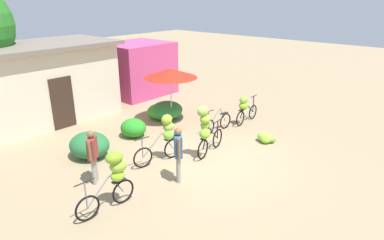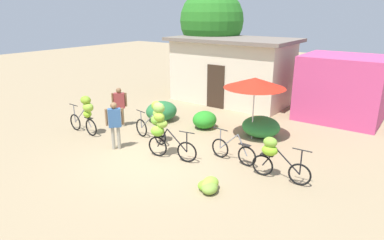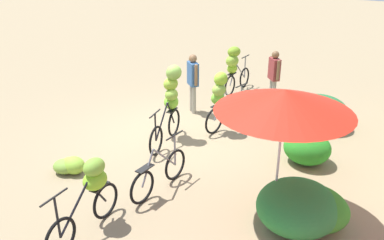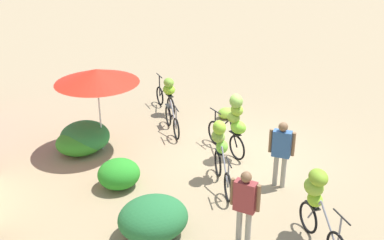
{
  "view_description": "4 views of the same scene",
  "coord_description": "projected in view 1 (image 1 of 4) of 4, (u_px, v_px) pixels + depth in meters",
  "views": [
    {
      "loc": [
        -7.46,
        -5.95,
        4.88
      ],
      "look_at": [
        0.32,
        0.87,
        1.03
      ],
      "focal_mm": 31.45,
      "sensor_mm": 36.0,
      "label": 1
    },
    {
      "loc": [
        6.49,
        -7.13,
        4.35
      ],
      "look_at": [
        0.36,
        1.41,
        0.92
      ],
      "focal_mm": 31.48,
      "sensor_mm": 36.0,
      "label": 2
    },
    {
      "loc": [
        7.2,
        4.8,
        4.13
      ],
      "look_at": [
        0.78,
        1.07,
        0.91
      ],
      "focal_mm": 37.55,
      "sensor_mm": 36.0,
      "label": 3
    },
    {
      "loc": [
        -9.62,
        4.83,
        5.77
      ],
      "look_at": [
        0.47,
        1.13,
        1.03
      ],
      "focal_mm": 44.59,
      "sensor_mm": 36.0,
      "label": 4
    }
  ],
  "objects": [
    {
      "name": "bicycle_center_loaded",
      "position": [
        206.0,
        128.0,
        10.49
      ],
      "size": [
        1.65,
        0.54,
        1.73
      ],
      "color": "black",
      "rests_on": "ground"
    },
    {
      "name": "hedge_bush_mid",
      "position": [
        161.0,
        112.0,
        14.02
      ],
      "size": [
        1.09,
        1.24,
        0.63
      ],
      "primitive_type": "ellipsoid",
      "color": "#348D26",
      "rests_on": "ground"
    },
    {
      "name": "market_umbrella",
      "position": [
        170.0,
        73.0,
        13.09
      ],
      "size": [
        2.11,
        2.11,
        2.2
      ],
      "color": "beige",
      "rests_on": "ground"
    },
    {
      "name": "ground_plane",
      "position": [
        206.0,
        159.0,
        10.64
      ],
      "size": [
        60.0,
        60.0,
        0.0
      ],
      "primitive_type": "plane",
      "color": "#96815F"
    },
    {
      "name": "bicycle_rightmost",
      "position": [
        245.0,
        107.0,
        13.35
      ],
      "size": [
        1.62,
        0.41,
        1.16
      ],
      "color": "black",
      "rests_on": "ground"
    },
    {
      "name": "hedge_bush_front_left",
      "position": [
        89.0,
        145.0,
        10.7
      ],
      "size": [
        1.19,
        1.36,
        0.8
      ],
      "primitive_type": "ellipsoid",
      "color": "#256835",
      "rests_on": "ground"
    },
    {
      "name": "hedge_bush_by_door",
      "position": [
        167.0,
        110.0,
        14.03
      ],
      "size": [
        1.37,
        1.29,
        0.74
      ],
      "primitive_type": "ellipsoid",
      "color": "#2B7A35",
      "rests_on": "ground"
    },
    {
      "name": "bicycle_by_shop",
      "position": [
        217.0,
        123.0,
        12.68
      ],
      "size": [
        1.57,
        0.19,
        0.94
      ],
      "color": "black",
      "rests_on": "ground"
    },
    {
      "name": "banana_pile_on_ground",
      "position": [
        266.0,
        138.0,
        11.83
      ],
      "size": [
        0.65,
        0.7,
        0.34
      ],
      "color": "#79A23A",
      "rests_on": "ground"
    },
    {
      "name": "bicycle_near_pile",
      "position": [
        165.0,
        135.0,
        10.3
      ],
      "size": [
        1.7,
        0.51,
        1.49
      ],
      "color": "black",
      "rests_on": "ground"
    },
    {
      "name": "person_vendor",
      "position": [
        178.0,
        149.0,
        9.08
      ],
      "size": [
        0.41,
        0.46,
        1.59
      ],
      "color": "gray",
      "rests_on": "ground"
    },
    {
      "name": "person_bystander",
      "position": [
        93.0,
        152.0,
        9.0
      ],
      "size": [
        0.45,
        0.42,
        1.55
      ],
      "color": "gray",
      "rests_on": "ground"
    },
    {
      "name": "shop_pink",
      "position": [
        137.0,
        69.0,
        17.34
      ],
      "size": [
        3.2,
        2.8,
        2.63
      ],
      "primitive_type": "cube",
      "color": "#C9427A",
      "rests_on": "ground"
    },
    {
      "name": "bicycle_leftmost",
      "position": [
        114.0,
        174.0,
        7.98
      ],
      "size": [
        1.61,
        0.43,
        1.46
      ],
      "color": "black",
      "rests_on": "ground"
    },
    {
      "name": "hedge_bush_front_right",
      "position": [
        133.0,
        128.0,
        12.26
      ],
      "size": [
        0.91,
        0.96,
        0.67
      ],
      "primitive_type": "ellipsoid",
      "color": "#278923",
      "rests_on": "ground"
    },
    {
      "name": "building_low",
      "position": [
        42.0,
        82.0,
        13.57
      ],
      "size": [
        5.95,
        3.44,
        3.11
      ],
      "color": "beige",
      "rests_on": "ground"
    }
  ]
}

